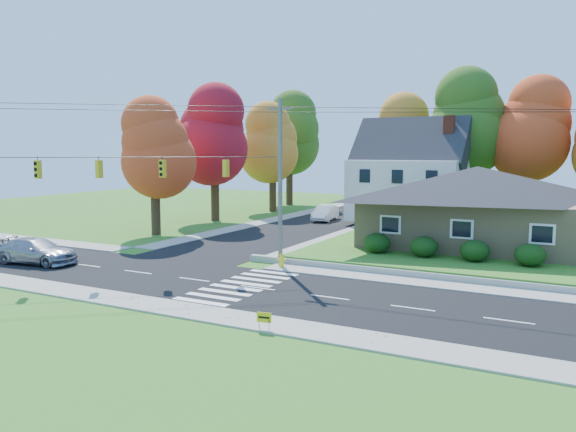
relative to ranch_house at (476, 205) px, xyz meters
The scene contains 21 objects.
ground 18.18m from the ranch_house, 116.57° to the right, with size 120.00×120.00×0.00m, color #3D7923.
road_main 18.18m from the ranch_house, 116.57° to the right, with size 90.00×8.00×0.02m, color black.
road_cross 19.15m from the ranch_house, 147.99° to the left, with size 8.00×44.00×0.02m, color black.
sidewalk_north 13.98m from the ranch_house, 126.03° to the right, with size 90.00×2.00×0.08m, color #9C9A90.
sidewalk_south 22.70m from the ranch_house, 110.85° to the right, with size 90.00×2.00×0.08m, color #9C9A90.
lawn 7.69m from the ranch_house, 45.00° to the left, with size 30.00×30.00×0.50m, color #3D7923.
ranch_house is the anchor object (origin of this frame).
colonial_house 14.46m from the ranch_house, 123.55° to the left, with size 10.40×8.40×9.60m.
hedge_row 6.57m from the ranch_house, 94.61° to the right, with size 10.70×1.70×1.27m.
traffic_infrastructure 16.87m from the ranch_house, 119.09° to the right, with size 38.10×10.66×10.00m.
tree_lot_0 21.20m from the ranch_house, 119.05° to the left, with size 6.72×6.72×12.51m.
tree_lot_1 18.58m from the ranch_house, 103.24° to the left, with size 7.84×7.84×14.60m.
tree_lot_2 18.99m from the ranch_house, 83.66° to the left, with size 7.28×7.28×13.56m.
tree_west_0 25.61m from the ranch_house, behind, with size 6.16×6.16×11.47m.
tree_west_1 27.18m from the ranch_house, 167.01° to the left, with size 7.28×7.28×13.56m.
tree_west_2 30.03m from the ranch_house, 147.38° to the left, with size 6.72×6.72×12.51m.
tree_west_3 36.60m from the ranch_house, 138.37° to the left, with size 7.84×7.84×14.60m.
silver_sedan 28.97m from the ranch_house, 143.89° to the right, with size 2.20×5.41×1.57m, color #93949F.
white_car 19.61m from the ranch_house, 146.08° to the left, with size 1.63×4.67×1.54m, color white.
fire_hydrant 14.69m from the ranch_house, 130.15° to the right, with size 0.51×0.39×0.89m.
yard_sign 22.34m from the ranch_house, 101.15° to the right, with size 0.59×0.14×0.74m.
Camera 1 is at (14.34, -24.03, 6.98)m, focal length 35.00 mm.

